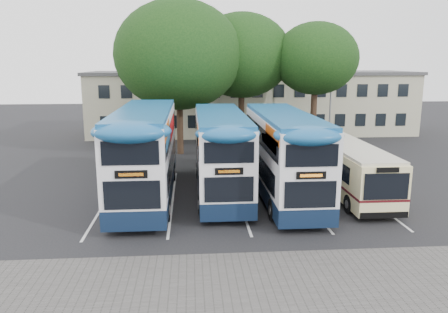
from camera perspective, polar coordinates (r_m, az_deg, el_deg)
ground at (r=19.88m, az=14.35°, el=-9.31°), size 120.00×120.00×0.00m
paving_strip at (r=14.99m, az=13.08°, el=-16.70°), size 40.00×6.00×0.01m
bay_lines at (r=23.71m, az=1.80°, el=-5.34°), size 14.12×11.00×0.01m
depot_building at (r=45.06m, az=3.60°, el=7.16°), size 32.40×8.40×6.20m
lamp_post at (r=39.43m, az=13.85°, el=8.91°), size 0.25×1.05×9.06m
tree_left at (r=34.20m, az=-5.97°, el=13.03°), size 9.77×9.77×11.81m
tree_mid at (r=36.59m, az=2.33°, el=13.03°), size 8.10×8.10×11.11m
tree_right at (r=35.99m, az=11.91°, el=12.38°), size 6.69×6.69×10.26m
bus_dd_left at (r=23.49m, az=-10.21°, el=0.93°), size 2.78×11.48×4.79m
bus_dd_mid at (r=23.97m, az=-0.47°, el=0.94°), size 2.61×10.75×4.48m
bus_dd_right at (r=23.44m, az=7.72°, el=0.67°), size 2.65×10.93×4.55m
bus_single at (r=24.98m, az=15.93°, el=-1.16°), size 2.38×9.34×2.78m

